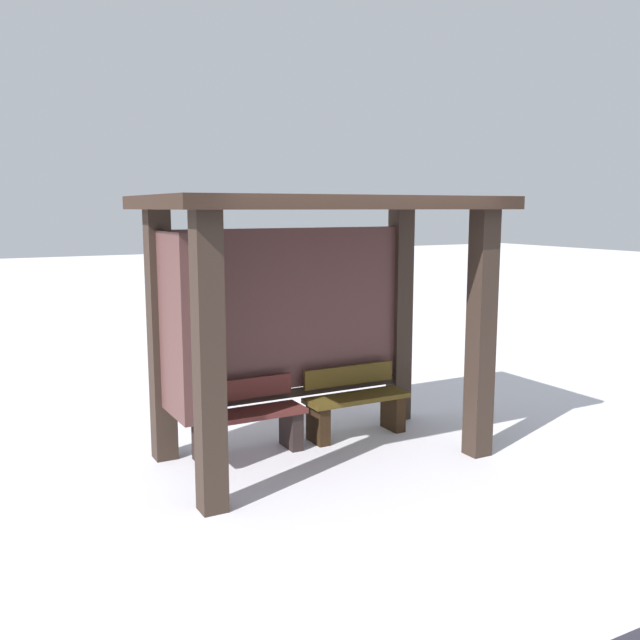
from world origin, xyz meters
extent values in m
plane|color=silver|center=(0.00, 0.00, 0.00)|extent=(60.00, 60.00, 0.00)
cube|color=#33261F|center=(-1.33, -0.66, 1.16)|extent=(0.20, 0.20, 2.31)
cube|color=#33261F|center=(1.33, -0.66, 1.16)|extent=(0.20, 0.20, 2.31)
cube|color=#33261F|center=(-1.33, 0.66, 1.16)|extent=(0.20, 0.20, 2.31)
cube|color=#33261F|center=(1.33, 0.66, 1.16)|extent=(0.20, 0.20, 2.31)
cube|color=#2F2018|center=(0.00, 0.00, 2.37)|extent=(3.13, 1.79, 0.12)
cube|color=#543330|center=(0.00, 0.66, 1.33)|extent=(2.45, 0.08, 1.61)
cube|color=#33261F|center=(0.00, 0.64, 0.46)|extent=(2.45, 0.06, 0.08)
cube|color=#543330|center=(-1.33, 0.23, 1.33)|extent=(0.08, 0.72, 1.61)
cube|color=#572622|center=(-0.60, 0.36, 0.40)|extent=(1.10, 0.37, 0.05)
cube|color=#572622|center=(-0.60, 0.52, 0.61)|extent=(1.05, 0.04, 0.20)
cube|color=black|center=(-0.15, 0.36, 0.19)|extent=(0.12, 0.31, 0.38)
cube|color=black|center=(-1.05, 0.36, 0.19)|extent=(0.12, 0.31, 0.38)
cube|color=#513E16|center=(0.60, 0.36, 0.40)|extent=(1.10, 0.36, 0.05)
cube|color=#513E16|center=(0.60, 0.52, 0.61)|extent=(1.05, 0.04, 0.20)
cube|color=black|center=(1.05, 0.36, 0.19)|extent=(0.12, 0.31, 0.38)
cube|color=black|center=(0.15, 0.36, 0.19)|extent=(0.12, 0.31, 0.38)
camera|label=1|loc=(-3.02, -5.57, 2.33)|focal=39.22mm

